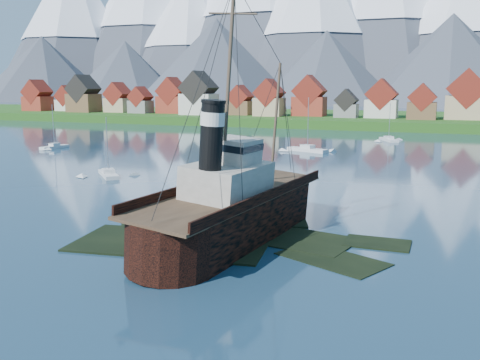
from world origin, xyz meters
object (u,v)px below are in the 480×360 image
(tugboat_wreck, at_px, (238,205))
(sailboat_c, at_px, (307,150))
(sailboat_e, at_px, (389,140))
(sailboat_b, at_px, (55,147))
(sailboat_a, at_px, (109,175))

(tugboat_wreck, distance_m, sailboat_c, 69.26)
(tugboat_wreck, bearing_deg, sailboat_e, 94.10)
(sailboat_c, xyz_separation_m, sailboat_e, (14.48, 30.21, -0.05))
(tugboat_wreck, xyz_separation_m, sailboat_b, (-66.69, 52.72, -2.82))
(sailboat_b, height_order, sailboat_e, sailboat_b)
(tugboat_wreck, height_order, sailboat_e, tugboat_wreck)
(sailboat_b, height_order, sailboat_c, sailboat_c)
(tugboat_wreck, bearing_deg, sailboat_c, 105.05)
(sailboat_a, xyz_separation_m, sailboat_b, (-34.31, 27.89, 0.03))
(sailboat_b, distance_m, sailboat_e, 84.62)
(sailboat_a, height_order, sailboat_b, sailboat_b)
(sailboat_b, xyz_separation_m, sailboat_c, (56.57, 15.75, 0.03))
(sailboat_a, distance_m, sailboat_c, 48.98)
(tugboat_wreck, distance_m, sailboat_b, 85.05)
(sailboat_e, bearing_deg, sailboat_c, -141.04)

